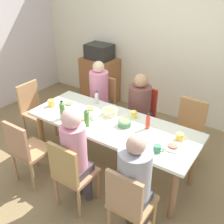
# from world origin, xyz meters

# --- Properties ---
(ground_plane) EXTENTS (6.72, 6.72, 0.00)m
(ground_plane) POSITION_xyz_m (0.00, 0.00, 0.00)
(ground_plane) COLOR olive
(wall_back) EXTENTS (5.84, 0.12, 2.60)m
(wall_back) POSITION_xyz_m (0.00, 1.89, 1.30)
(wall_back) COLOR beige
(wall_back) RESTS_ON ground_plane
(dining_table) EXTENTS (2.21, 0.83, 0.74)m
(dining_table) POSITION_xyz_m (0.00, 0.00, 0.67)
(dining_table) COLOR beige
(dining_table) RESTS_ON ground_plane
(chair_0) EXTENTS (0.40, 0.40, 0.90)m
(chair_0) POSITION_xyz_m (0.74, 0.79, 0.51)
(chair_0) COLOR #B1814C
(chair_0) RESTS_ON ground_plane
(chair_1) EXTENTS (0.40, 0.40, 0.90)m
(chair_1) POSITION_xyz_m (-0.74, 0.79, 0.51)
(chair_1) COLOR #A97D5A
(chair_1) RESTS_ON ground_plane
(person_1) EXTENTS (0.30, 0.30, 1.21)m
(person_1) POSITION_xyz_m (-0.74, 0.70, 0.72)
(person_1) COLOR #53503E
(person_1) RESTS_ON ground_plane
(chair_2) EXTENTS (0.40, 0.40, 0.90)m
(chair_2) POSITION_xyz_m (0.00, 0.79, 0.51)
(chair_2) COLOR #AE2427
(chair_2) RESTS_ON ground_plane
(person_2) EXTENTS (0.33, 0.33, 1.16)m
(person_2) POSITION_xyz_m (-0.00, 0.70, 0.71)
(person_2) COLOR #37433A
(person_2) RESTS_ON ground_plane
(chair_3) EXTENTS (0.40, 0.40, 0.90)m
(chair_3) POSITION_xyz_m (0.74, -0.79, 0.51)
(chair_3) COLOR #AA7F4E
(chair_3) RESTS_ON ground_plane
(person_3) EXTENTS (0.32, 0.32, 1.22)m
(person_3) POSITION_xyz_m (0.74, -0.70, 0.73)
(person_3) COLOR #423F3D
(person_3) RESTS_ON ground_plane
(chair_4) EXTENTS (0.40, 0.40, 0.90)m
(chair_4) POSITION_xyz_m (-0.74, -0.79, 0.51)
(chair_4) COLOR #A97B50
(chair_4) RESTS_ON ground_plane
(chair_5) EXTENTS (0.40, 0.40, 0.90)m
(chair_5) POSITION_xyz_m (-1.48, 0.00, 0.51)
(chair_5) COLOR tan
(chair_5) RESTS_ON ground_plane
(chair_6) EXTENTS (0.40, 0.40, 0.90)m
(chair_6) POSITION_xyz_m (0.00, -0.79, 0.51)
(chair_6) COLOR #B17B58
(chair_6) RESTS_ON ground_plane
(person_6) EXTENTS (0.30, 0.30, 1.26)m
(person_6) POSITION_xyz_m (0.00, -0.70, 0.75)
(person_6) COLOR #40444B
(person_6) RESTS_ON ground_plane
(plate_0) EXTENTS (0.23, 0.23, 0.04)m
(plate_0) POSITION_xyz_m (-0.43, 0.10, 0.76)
(plate_0) COLOR white
(plate_0) RESTS_ON dining_table
(plate_1) EXTENTS (0.20, 0.20, 0.04)m
(plate_1) POSITION_xyz_m (-0.76, 0.05, 0.76)
(plate_1) COLOR white
(plate_1) RESTS_ON dining_table
(plate_2) EXTENTS (0.23, 0.23, 0.04)m
(plate_2) POSITION_xyz_m (0.55, -0.20, 0.76)
(plate_2) COLOR silver
(plate_2) RESTS_ON dining_table
(plate_3) EXTENTS (0.23, 0.23, 0.04)m
(plate_3) POSITION_xyz_m (-0.34, -0.15, 0.76)
(plate_3) COLOR silver
(plate_3) RESTS_ON dining_table
(plate_4) EXTENTS (0.21, 0.21, 0.04)m
(plate_4) POSITION_xyz_m (0.84, -0.06, 0.76)
(plate_4) COLOR silver
(plate_4) RESTS_ON dining_table
(bowl_0) EXTENTS (0.17, 0.17, 0.08)m
(bowl_0) POSITION_xyz_m (0.17, 0.02, 0.79)
(bowl_0) COLOR #447851
(bowl_0) RESTS_ON dining_table
(bowl_1) EXTENTS (0.20, 0.20, 0.10)m
(bowl_1) POSITION_xyz_m (-0.13, 0.15, 0.80)
(bowl_1) COLOR beige
(bowl_1) RESTS_ON dining_table
(cup_0) EXTENTS (0.12, 0.09, 0.09)m
(cup_0) POSITION_xyz_m (-0.95, -0.11, 0.79)
(cup_0) COLOR #EBC64F
(cup_0) RESTS_ON dining_table
(cup_1) EXTENTS (0.12, 0.09, 0.08)m
(cup_1) POSITION_xyz_m (0.84, 0.12, 0.78)
(cup_1) COLOR #ECBE51
(cup_1) RESTS_ON dining_table
(cup_2) EXTENTS (0.11, 0.07, 0.09)m
(cup_2) POSITION_xyz_m (0.16, 0.26, 0.79)
(cup_2) COLOR #E1CB4E
(cup_2) RESTS_ON dining_table
(cup_3) EXTENTS (0.11, 0.07, 0.10)m
(cup_3) POSITION_xyz_m (-0.24, -0.08, 0.79)
(cup_3) COLOR white
(cup_3) RESTS_ON dining_table
(cup_4) EXTENTS (0.12, 0.08, 0.08)m
(cup_4) POSITION_xyz_m (0.73, -0.23, 0.79)
(cup_4) COLOR #408361
(cup_4) RESTS_ON dining_table
(bottle_0) EXTENTS (0.05, 0.05, 0.21)m
(bottle_0) POSITION_xyz_m (0.43, 0.13, 0.84)
(bottle_0) COLOR red
(bottle_0) RESTS_ON dining_table
(bottle_1) EXTENTS (0.07, 0.07, 0.25)m
(bottle_1) POSITION_xyz_m (-0.58, -0.27, 0.87)
(bottle_1) COLOR #54873E
(bottle_1) RESTS_ON dining_table
(bottle_2) EXTENTS (0.06, 0.06, 0.25)m
(bottle_2) POSITION_xyz_m (-0.20, -0.24, 0.86)
(bottle_2) COLOR #437E2E
(bottle_2) RESTS_ON dining_table
(bottle_3) EXTENTS (0.05, 0.05, 0.19)m
(bottle_3) POSITION_xyz_m (-0.48, 0.31, 0.83)
(bottle_3) COLOR silver
(bottle_3) RESTS_ON dining_table
(side_cabinet) EXTENTS (0.70, 0.44, 0.90)m
(side_cabinet) POSITION_xyz_m (-1.37, 1.59, 0.45)
(side_cabinet) COLOR brown
(side_cabinet) RESTS_ON ground_plane
(microwave) EXTENTS (0.48, 0.36, 0.28)m
(microwave) POSITION_xyz_m (-1.37, 1.59, 1.04)
(microwave) COLOR black
(microwave) RESTS_ON side_cabinet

